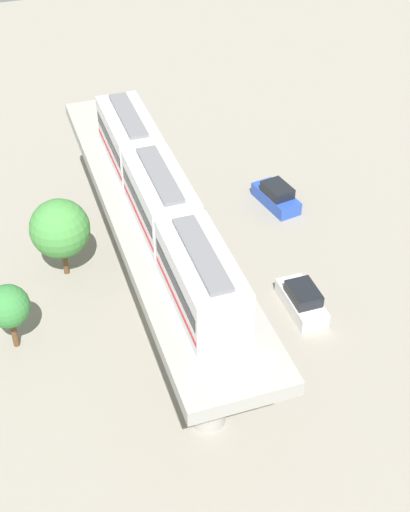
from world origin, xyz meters
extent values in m
plane|color=gray|center=(0.00, 0.00, 0.00)|extent=(120.00, 120.00, 0.00)
cylinder|color=#A8A59E|center=(0.00, -9.38, 3.33)|extent=(1.90, 1.90, 6.66)
cylinder|color=#A8A59E|center=(0.00, 0.00, 3.33)|extent=(1.90, 1.90, 6.66)
cylinder|color=#A8A59E|center=(0.00, 9.38, 3.33)|extent=(1.90, 1.90, 6.66)
cube|color=#A8A59E|center=(0.00, 0.00, 7.06)|extent=(5.20, 28.85, 0.80)
cube|color=silver|center=(0.00, -5.46, 8.96)|extent=(2.60, 6.60, 3.00)
cube|color=black|center=(0.00, -5.46, 9.21)|extent=(2.64, 6.07, 0.70)
cube|color=red|center=(0.00, -5.46, 8.21)|extent=(2.64, 6.34, 0.24)
cube|color=slate|center=(0.00, -5.46, 10.58)|extent=(1.10, 5.61, 0.24)
cube|color=silver|center=(0.00, 1.49, 8.96)|extent=(2.60, 6.60, 3.00)
cube|color=black|center=(0.00, 1.49, 9.21)|extent=(2.64, 6.07, 0.70)
cube|color=red|center=(0.00, 1.49, 8.21)|extent=(2.64, 6.34, 0.24)
cube|color=slate|center=(0.00, 1.49, 10.58)|extent=(1.10, 5.61, 0.24)
cube|color=silver|center=(0.00, 8.44, 8.96)|extent=(2.60, 6.60, 3.00)
cube|color=black|center=(0.00, 8.44, 9.21)|extent=(2.64, 6.07, 0.70)
cube|color=red|center=(0.00, 8.44, 8.21)|extent=(2.64, 6.34, 0.24)
cube|color=slate|center=(0.00, 8.44, 10.58)|extent=(1.10, 5.61, 0.24)
cube|color=#284CB7|center=(-11.33, -8.00, 0.50)|extent=(2.51, 4.45, 1.00)
cube|color=black|center=(-11.33, -7.85, 1.38)|extent=(2.02, 2.55, 0.76)
cube|color=white|center=(-8.29, 3.13, 0.50)|extent=(1.82, 4.21, 1.00)
cube|color=black|center=(-8.29, 3.28, 1.38)|extent=(1.65, 2.31, 0.76)
cylinder|color=brown|center=(8.98, 0.63, 1.21)|extent=(0.36, 0.36, 2.42)
sphere|color=#38843D|center=(8.98, 0.63, 3.12)|extent=(2.54, 2.54, 2.54)
cylinder|color=brown|center=(5.03, -5.04, 1.30)|extent=(0.36, 0.36, 2.60)
sphere|color=#479342|center=(5.03, -5.04, 3.66)|extent=(3.86, 3.86, 3.86)
camera|label=1|loc=(7.62, 31.56, 30.04)|focal=48.97mm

